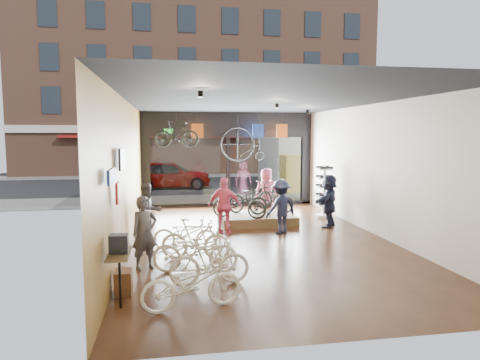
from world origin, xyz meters
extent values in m
cube|color=black|center=(0.00, 0.00, -0.02)|extent=(7.00, 12.00, 0.04)
cube|color=black|center=(0.00, 0.00, 3.82)|extent=(7.00, 12.00, 0.04)
cube|color=#A98130|center=(-3.52, 0.00, 1.90)|extent=(0.04, 12.00, 3.80)
cube|color=beige|center=(3.52, 0.00, 1.90)|extent=(0.04, 12.00, 3.80)
cube|color=beige|center=(0.00, -6.02, 1.90)|extent=(7.00, 0.04, 3.80)
cube|color=#198C26|center=(-2.40, 5.88, 3.05)|extent=(0.35, 0.06, 0.18)
cube|color=black|center=(0.00, 15.00, -0.01)|extent=(30.00, 18.00, 0.02)
cube|color=slate|center=(0.00, 7.20, 0.06)|extent=(30.00, 2.40, 0.12)
cube|color=slate|center=(0.00, 19.00, 0.06)|extent=(30.00, 2.00, 0.12)
cube|color=brown|center=(0.00, 21.50, 7.00)|extent=(26.00, 5.00, 14.00)
imported|color=gray|center=(-2.38, 12.00, 0.76)|extent=(4.46, 1.79, 1.52)
imported|color=silver|center=(-2.09, -4.49, 0.45)|extent=(1.78, 0.88, 0.90)
imported|color=silver|center=(-1.69, -3.38, 0.47)|extent=(1.59, 0.54, 0.94)
imported|color=silver|center=(-1.92, -2.58, 0.47)|extent=(1.88, 0.93, 0.95)
imported|color=silver|center=(-1.84, -1.67, 0.49)|extent=(1.68, 0.82, 0.97)
imported|color=silver|center=(-2.04, -0.80, 0.43)|extent=(1.71, 0.93, 0.85)
cube|color=brown|center=(0.42, 2.23, 0.15)|extent=(2.40, 1.80, 0.30)
imported|color=black|center=(-0.27, 1.62, 0.76)|extent=(1.83, 1.29, 0.91)
imported|color=black|center=(0.90, 2.10, 0.76)|extent=(1.56, 0.55, 0.92)
imported|color=black|center=(0.33, 2.81, 0.79)|extent=(1.97, 1.45, 0.99)
imported|color=#3F3F44|center=(-2.96, -2.14, 0.80)|extent=(0.69, 0.60, 1.59)
imported|color=#3F3F44|center=(-3.00, 0.29, 0.80)|extent=(0.95, 0.86, 1.60)
imported|color=#CC4C72|center=(-0.84, 0.79, 0.84)|extent=(1.07, 0.73, 1.68)
imported|color=#161C33|center=(0.80, 0.60, 0.80)|extent=(1.19, 0.97, 1.60)
imported|color=#CC4C72|center=(1.06, 3.57, 0.85)|extent=(0.93, 0.71, 1.70)
imported|color=#161C33|center=(2.55, 1.28, 0.83)|extent=(1.30, 1.54, 1.66)
imported|color=black|center=(-2.12, 4.20, 2.93)|extent=(1.62, 0.63, 0.95)
cube|color=#CC5919|center=(-1.30, 5.20, 3.05)|extent=(0.45, 0.03, 0.55)
cube|color=#1E3F99|center=(1.08, 5.20, 3.05)|extent=(0.45, 0.03, 0.55)
cube|color=#CC5919|center=(2.06, 5.20, 3.05)|extent=(0.45, 0.03, 0.55)
camera|label=1|loc=(-2.44, -11.39, 2.89)|focal=32.00mm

